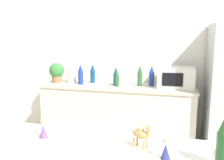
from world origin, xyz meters
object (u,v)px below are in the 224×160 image
potted_plant (57,72)px  paper_towel_roll (71,75)px  back_bottle_2 (152,76)px  wise_man_figurine_crimson (166,150)px  back_bottle_4 (116,76)px  back_bottle_5 (117,79)px  back_bottle_1 (93,74)px  back_bottle_6 (81,74)px  camel_figurine (141,134)px  microwave (176,77)px  wise_man_figurine_blue (43,130)px  back_bottle_0 (81,74)px  back_bottle_3 (140,76)px

potted_plant → paper_towel_roll: bearing=6.1°
back_bottle_2 → wise_man_figurine_crimson: 2.27m
back_bottle_4 → back_bottle_5: bearing=-68.3°
back_bottle_1 → back_bottle_6: size_ratio=1.05×
back_bottle_4 → back_bottle_6: 0.54m
camel_figurine → paper_towel_roll: bearing=122.8°
microwave → back_bottle_5: microwave is taller
back_bottle_1 → wise_man_figurine_blue: (0.40, -2.17, -0.02)m
back_bottle_0 → camel_figurine: size_ratio=1.96×
back_bottle_1 → wise_man_figurine_crimson: bearing=-62.7°
microwave → wise_man_figurine_blue: microwave is taller
potted_plant → wise_man_figurine_blue: (0.93, -2.05, -0.04)m
back_bottle_1 → back_bottle_3: (0.72, -0.07, 0.01)m
back_bottle_1 → back_bottle_4: (0.38, -0.08, -0.01)m
back_bottle_6 → wise_man_figurine_crimson: back_bottle_6 is taller
back_bottle_0 → back_bottle_3: size_ratio=0.99×
camel_figurine → back_bottle_2: bearing=93.8°
back_bottle_2 → back_bottle_5: (-0.46, -0.18, -0.03)m
potted_plant → wise_man_figurine_crimson: potted_plant is taller
paper_towel_roll → back_bottle_4: (0.68, 0.02, 0.01)m
back_bottle_1 → wise_man_figurine_crimson: size_ratio=2.35×
microwave → back_bottle_5: (-0.79, -0.11, -0.03)m
back_bottle_4 → wise_man_figurine_crimson: bearing=-70.1°
back_bottle_2 → wise_man_figurine_blue: back_bottle_2 is taller
paper_towel_roll → microwave: size_ratio=0.50×
back_bottle_3 → wise_man_figurine_crimson: size_ratio=2.48×
microwave → back_bottle_1: back_bottle_1 is taller
potted_plant → paper_towel_roll: 0.23m
back_bottle_0 → back_bottle_5: 0.55m
back_bottle_0 → paper_towel_roll: bearing=158.5°
back_bottle_4 → back_bottle_2: bearing=8.4°
back_bottle_4 → wise_man_figurine_crimson: back_bottle_4 is taller
back_bottle_4 → wise_man_figurine_blue: back_bottle_4 is taller
back_bottle_3 → wise_man_figurine_blue: 2.12m
paper_towel_roll → back_bottle_5: paper_towel_roll is taller
back_bottle_3 → back_bottle_6: back_bottle_3 is taller
back_bottle_2 → back_bottle_3: (-0.16, -0.06, 0.01)m
back_bottle_2 → wise_man_figurine_crimson: back_bottle_2 is taller
back_bottle_4 → wise_man_figurine_crimson: 2.32m
wise_man_figurine_crimson → back_bottle_6: bearing=121.2°
back_bottle_0 → back_bottle_2: 1.02m
back_bottle_4 → back_bottle_6: (-0.54, 0.01, 0.00)m
wise_man_figurine_crimson → back_bottle_5: bearing=109.8°
back_bottle_0 → wise_man_figurine_crimson: 2.46m
back_bottle_5 → wise_man_figurine_crimson: back_bottle_5 is taller
potted_plant → back_bottle_6: bearing=8.3°
back_bottle_5 → camel_figurine: size_ratio=1.52×
wise_man_figurine_crimson → potted_plant: bearing=128.5°
microwave → wise_man_figurine_blue: size_ratio=3.75×
back_bottle_1 → wise_man_figurine_blue: back_bottle_1 is taller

